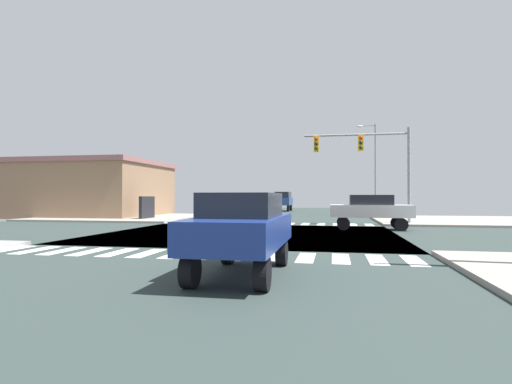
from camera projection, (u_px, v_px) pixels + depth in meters
ground at (249, 234)px, 19.73m from camera, size 90.00×90.00×0.05m
sidewalk_corner_ne at (461, 221)px, 29.08m from camera, size 12.00×12.00×0.14m
sidewalk_corner_nw at (125, 217)px, 33.95m from camera, size 12.00×12.00×0.14m
crosswalk_near at (192, 254)px, 12.61m from camera, size 13.50×2.00×0.01m
crosswalk_far at (268, 223)px, 26.95m from camera, size 13.50×2.00×0.01m
traffic_signal_mast at (366, 153)px, 26.16m from camera, size 6.67×0.55×6.18m
street_lamp at (373, 161)px, 37.86m from camera, size 1.78×0.32×8.49m
bank_building at (72, 189)px, 36.79m from camera, size 17.22×10.52×4.91m
sedan_nearside_1 at (242, 226)px, 9.30m from camera, size 1.80×4.30×1.88m
sedan_farside_2 at (371, 209)px, 22.05m from camera, size 4.30×1.80×1.88m
suv_crossing_1 at (283, 200)px, 49.69m from camera, size 1.96×4.60×2.34m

